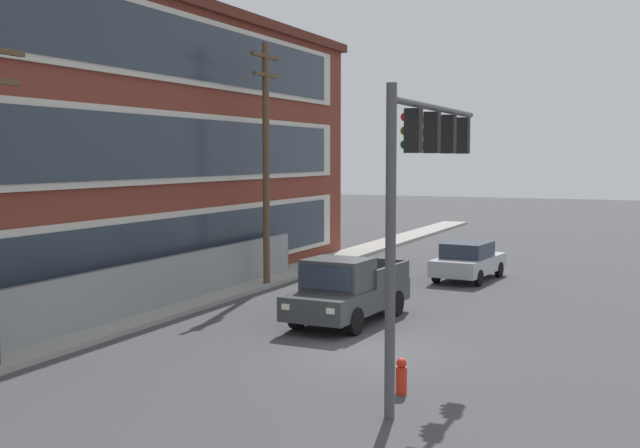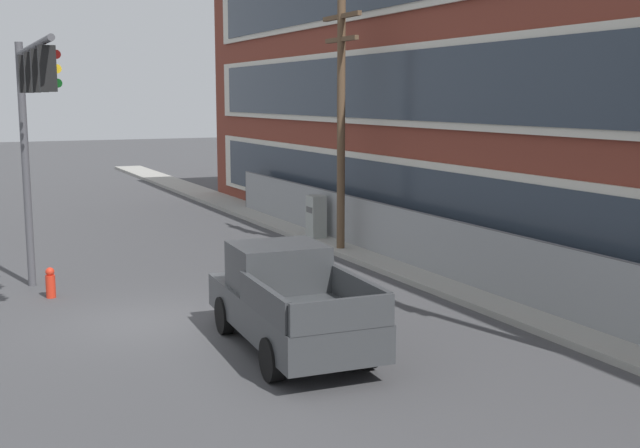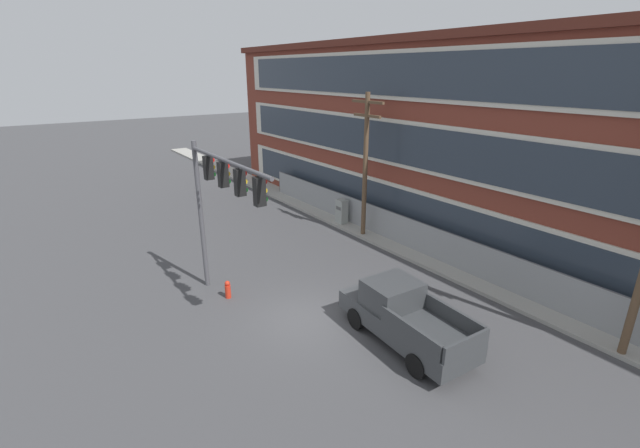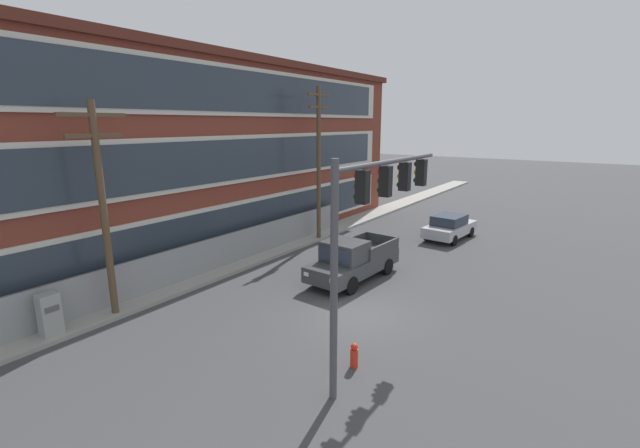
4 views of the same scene
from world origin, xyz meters
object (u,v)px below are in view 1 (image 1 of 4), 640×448
(pickup_truck_dark_grey, at_px, (347,292))
(fire_hydrant, at_px, (401,376))
(sedan_silver, at_px, (468,261))
(traffic_signal_mast, at_px, (424,167))
(utility_pole_midblock, at_px, (266,155))

(pickup_truck_dark_grey, relative_size, fire_hydrant, 6.93)
(pickup_truck_dark_grey, height_order, sedan_silver, pickup_truck_dark_grey)
(pickup_truck_dark_grey, bearing_deg, traffic_signal_mast, -144.80)
(traffic_signal_mast, distance_m, sedan_silver, 16.37)
(traffic_signal_mast, distance_m, fire_hydrant, 4.47)
(utility_pole_midblock, bearing_deg, fire_hydrant, -141.03)
(pickup_truck_dark_grey, bearing_deg, utility_pole_midblock, 47.19)
(traffic_signal_mast, bearing_deg, sedan_silver, 9.79)
(pickup_truck_dark_grey, bearing_deg, fire_hydrant, -149.08)
(pickup_truck_dark_grey, xyz_separation_m, fire_hydrant, (-6.34, -3.80, -0.57))
(pickup_truck_dark_grey, distance_m, fire_hydrant, 7.41)
(pickup_truck_dark_grey, distance_m, utility_pole_midblock, 8.33)
(sedan_silver, bearing_deg, pickup_truck_dark_grey, 172.05)
(pickup_truck_dark_grey, xyz_separation_m, utility_pole_midblock, (4.92, 5.31, 4.12))
(sedan_silver, relative_size, utility_pole_midblock, 0.48)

